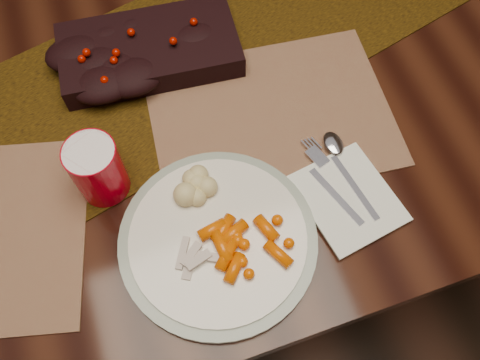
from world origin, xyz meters
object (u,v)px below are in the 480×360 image
object	(u,v)px
baby_carrots	(247,242)
mashed_potatoes	(195,184)
centerpiece	(149,47)
red_cup	(97,169)
dining_table	(199,169)
placemat_main	(271,115)
dinner_plate	(218,240)
napkin	(348,198)
turkey_shreds	(195,258)

from	to	relation	value
baby_carrots	mashed_potatoes	size ratio (longest dim) A/B	1.46
centerpiece	red_cup	xyz separation A→B (m)	(-0.13, -0.22, 0.02)
dining_table	centerpiece	size ratio (longest dim) A/B	5.78
mashed_potatoes	red_cup	size ratio (longest dim) A/B	0.67
baby_carrots	red_cup	world-z (taller)	red_cup
dining_table	placemat_main	bearing A→B (deg)	-50.81
dining_table	dinner_plate	world-z (taller)	dinner_plate
placemat_main	napkin	world-z (taller)	napkin
dining_table	turkey_shreds	world-z (taller)	turkey_shreds
placemat_main	baby_carrots	xyz separation A→B (m)	(-0.12, -0.21, 0.03)
dinner_plate	baby_carrots	xyz separation A→B (m)	(0.04, -0.02, 0.02)
placemat_main	turkey_shreds	xyz separation A→B (m)	(-0.20, -0.21, 0.03)
centerpiece	baby_carrots	world-z (taller)	centerpiece
dining_table	napkin	bearing A→B (deg)	-62.36
dining_table	red_cup	size ratio (longest dim) A/B	16.76
mashed_potatoes	baby_carrots	bearing A→B (deg)	-68.09
placemat_main	turkey_shreds	distance (m)	0.29
dining_table	napkin	size ratio (longest dim) A/B	11.57
placemat_main	baby_carrots	distance (m)	0.24
baby_carrots	turkey_shreds	world-z (taller)	baby_carrots
centerpiece	placemat_main	size ratio (longest dim) A/B	0.77
placemat_main	mashed_potatoes	size ratio (longest dim) A/B	5.59
centerpiece	mashed_potatoes	distance (m)	0.29
baby_carrots	turkey_shreds	xyz separation A→B (m)	(-0.08, 0.00, -0.00)
placemat_main	turkey_shreds	world-z (taller)	turkey_shreds
centerpiece	mashed_potatoes	size ratio (longest dim) A/B	4.30
placemat_main	dinner_plate	world-z (taller)	dinner_plate
red_cup	dinner_plate	bearing A→B (deg)	-46.71
dinner_plate	mashed_potatoes	distance (m)	0.09
baby_carrots	napkin	distance (m)	0.18
centerpiece	placemat_main	distance (m)	0.25
baby_carrots	turkey_shreds	distance (m)	0.08
napkin	red_cup	xyz separation A→B (m)	(-0.35, 0.15, 0.05)
dining_table	baby_carrots	world-z (taller)	baby_carrots
mashed_potatoes	turkey_shreds	bearing A→B (deg)	-107.77
dinner_plate	napkin	world-z (taller)	dinner_plate
placemat_main	dinner_plate	bearing A→B (deg)	-123.95
mashed_potatoes	turkey_shreds	world-z (taller)	mashed_potatoes
mashed_potatoes	napkin	bearing A→B (deg)	-21.37
centerpiece	red_cup	size ratio (longest dim) A/B	2.90
mashed_potatoes	turkey_shreds	size ratio (longest dim) A/B	0.98
dinner_plate	centerpiece	bearing A→B (deg)	90.92
dinner_plate	red_cup	bearing A→B (deg)	133.29
placemat_main	dining_table	bearing A→B (deg)	134.97
dining_table	napkin	xyz separation A→B (m)	(0.17, -0.33, 0.38)
centerpiece	dinner_plate	world-z (taller)	centerpiece
dining_table	centerpiece	distance (m)	0.41
napkin	dining_table	bearing A→B (deg)	108.31
placemat_main	napkin	xyz separation A→B (m)	(0.06, -0.19, 0.00)
placemat_main	dinner_plate	size ratio (longest dim) A/B	1.36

